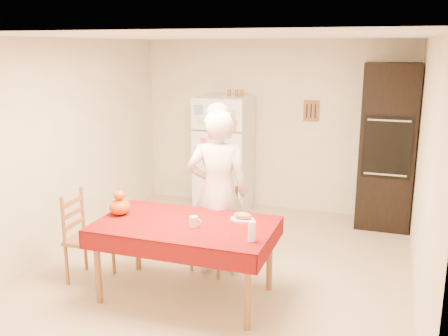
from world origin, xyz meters
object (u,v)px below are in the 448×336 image
at_px(refrigerator, 224,154).
at_px(bread_plate, 243,219).
at_px(pumpkin_lower, 120,207).
at_px(wine_glass, 252,231).
at_px(chair_far, 217,224).
at_px(coffee_mug, 193,222).
at_px(seated_woman, 218,193).
at_px(dining_table, 185,230).
at_px(chair_left, 83,233).
at_px(oven_cabinet, 387,147).

distance_m(refrigerator, bread_plate, 2.63).
relative_size(pumpkin_lower, wine_glass, 1.21).
height_order(chair_far, wine_glass, chair_far).
bearing_deg(coffee_mug, seated_woman, 90.04).
bearing_deg(dining_table, bread_plate, 26.67).
distance_m(refrigerator, chair_far, 2.08).
distance_m(coffee_mug, wine_glass, 0.63).
distance_m(dining_table, wine_glass, 0.77).
bearing_deg(chair_left, pumpkin_lower, -91.85).
distance_m(refrigerator, pumpkin_lower, 2.66).
height_order(refrigerator, bread_plate, refrigerator).
bearing_deg(dining_table, coffee_mug, -29.56).
bearing_deg(seated_woman, pumpkin_lower, 23.02).
bearing_deg(bread_plate, refrigerator, 112.70).
distance_m(oven_cabinet, bread_plate, 2.80).
bearing_deg(seated_woman, bread_plate, 122.49).
height_order(oven_cabinet, seated_woman, oven_cabinet).
height_order(oven_cabinet, dining_table, oven_cabinet).
height_order(refrigerator, chair_left, refrigerator).
distance_m(coffee_mug, bread_plate, 0.50).
bearing_deg(chair_far, oven_cabinet, 65.99).
bearing_deg(pumpkin_lower, wine_glass, -9.48).
bearing_deg(oven_cabinet, chair_left, -137.14).
bearing_deg(seated_woman, chair_far, -78.17).
xyz_separation_m(refrigerator, pumpkin_lower, (-0.20, -2.66, -0.01)).
relative_size(oven_cabinet, chair_far, 2.32).
bearing_deg(bread_plate, coffee_mug, -140.92).
bearing_deg(wine_glass, bread_plate, 115.55).
bearing_deg(pumpkin_lower, coffee_mug, -5.63).
relative_size(refrigerator, bread_plate, 7.08).
distance_m(chair_far, chair_left, 1.42).
height_order(chair_left, bread_plate, chair_left).
relative_size(refrigerator, chair_left, 1.79).
bearing_deg(bread_plate, chair_far, 132.60).
distance_m(chair_left, wine_glass, 1.93).
bearing_deg(refrigerator, wine_glass, -66.83).
height_order(refrigerator, oven_cabinet, oven_cabinet).
height_order(coffee_mug, pumpkin_lower, pumpkin_lower).
height_order(chair_far, seated_woman, seated_woman).
relative_size(dining_table, seated_woman, 0.95).
bearing_deg(wine_glass, pumpkin_lower, 170.52).
height_order(dining_table, chair_far, chair_far).
xyz_separation_m(dining_table, bread_plate, (0.50, 0.25, 0.08)).
height_order(refrigerator, wine_glass, refrigerator).
relative_size(dining_table, wine_glass, 9.66).
height_order(dining_table, pumpkin_lower, pumpkin_lower).
xyz_separation_m(chair_far, pumpkin_lower, (-0.79, -0.70, 0.33)).
xyz_separation_m(refrigerator, wine_glass, (1.24, -2.90, -0.00)).
xyz_separation_m(dining_table, chair_left, (-1.16, 0.01, -0.18)).
distance_m(chair_left, pumpkin_lower, 0.56).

